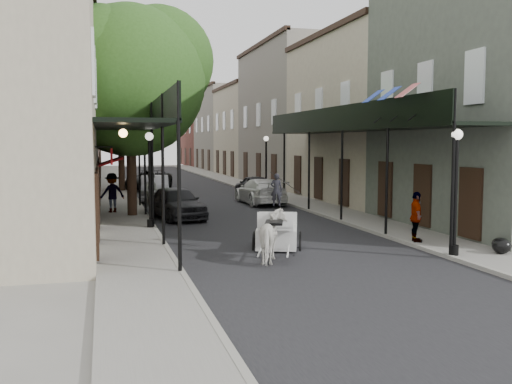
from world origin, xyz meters
TOP-DOWN VIEW (x-y plane):
  - ground at (0.00, 0.00)m, footprint 140.00×140.00m
  - road at (0.00, 20.00)m, footprint 8.00×90.00m
  - sidewalk_left at (-5.00, 20.00)m, footprint 2.20×90.00m
  - sidewalk_right at (5.00, 20.00)m, footprint 2.20×90.00m
  - building_row_left at (-8.60, 30.00)m, footprint 5.00×80.00m
  - building_row_right at (8.60, 30.00)m, footprint 5.00×80.00m
  - gallery_left at (-4.79, 6.98)m, footprint 2.20×18.05m
  - gallery_right at (4.79, 6.98)m, footprint 2.20×18.05m
  - tree_near at (-4.20, 10.18)m, footprint 7.31×6.80m
  - tree_far at (-4.25, 24.18)m, footprint 6.45×6.00m
  - lamppost_right_near at (4.10, -2.00)m, footprint 0.32×0.32m
  - lamppost_left at (-4.10, 6.00)m, footprint 0.32×0.32m
  - lamppost_right_far at (4.10, 18.00)m, footprint 0.32×0.32m
  - horse at (-1.16, -1.00)m, footprint 1.36×1.94m
  - carriage at (-0.37, 1.19)m, footprint 2.03×2.50m
  - pedestrian_walking at (-3.50, 12.06)m, footprint 1.01×0.82m
  - pedestrian_sidewalk_left at (-5.47, 11.30)m, footprint 1.36×1.03m
  - pedestrian_sidewalk_right at (4.20, 0.29)m, footprint 0.71×1.07m
  - car_left_near at (-2.70, 9.00)m, footprint 2.54×4.59m
  - car_left_mid at (-2.92, 17.24)m, footprint 1.91×4.60m
  - car_left_far at (-2.60, 25.56)m, footprint 4.06×5.80m
  - car_right_near at (2.60, 13.99)m, footprint 2.13×4.99m
  - car_right_far at (3.55, 19.00)m, footprint 1.93×4.05m
  - trash_bags at (5.72, -2.03)m, footprint 0.83×0.98m

SIDE VIEW (x-z plane):
  - ground at x=0.00m, z-range 0.00..0.00m
  - road at x=0.00m, z-range 0.00..0.01m
  - sidewalk_left at x=-5.00m, z-range 0.00..0.12m
  - sidewalk_right at x=5.00m, z-range 0.00..0.12m
  - trash_bags at x=5.72m, z-range 0.10..0.58m
  - car_right_far at x=3.55m, z-range 0.00..1.33m
  - car_right_near at x=2.60m, z-range 0.00..1.43m
  - car_left_far at x=-2.60m, z-range 0.00..1.47m
  - car_left_near at x=-2.70m, z-range 0.00..1.48m
  - car_left_mid at x=-2.92m, z-range 0.00..1.48m
  - horse at x=-1.16m, z-range 0.00..1.50m
  - pedestrian_sidewalk_right at x=4.20m, z-range 0.12..1.80m
  - carriage at x=-0.37m, z-range -0.28..2.22m
  - pedestrian_walking at x=-3.50m, z-range 0.00..1.97m
  - pedestrian_sidewalk_left at x=-5.47m, z-range 0.12..1.99m
  - lamppost_right_near at x=4.10m, z-range 0.19..3.90m
  - lamppost_left at x=-4.10m, z-range 0.19..3.90m
  - lamppost_right_far at x=4.10m, z-range 0.19..3.90m
  - gallery_left at x=-4.79m, z-range 1.61..6.49m
  - gallery_right at x=4.79m, z-range 1.61..6.49m
  - building_row_left at x=-8.60m, z-range 0.00..10.50m
  - building_row_right at x=8.60m, z-range 0.00..10.50m
  - tree_far at x=-4.25m, z-range 1.53..10.14m
  - tree_near at x=-4.20m, z-range 1.67..11.30m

